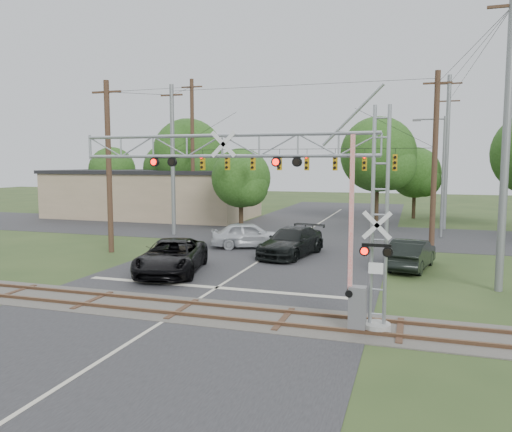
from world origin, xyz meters
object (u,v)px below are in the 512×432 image
(traffic_signal_span, at_px, (305,161))
(sedan_silver, at_px, (249,235))
(commercial_building, at_px, (153,193))
(crossing_gantry, at_px, (279,192))
(car_dark, at_px, (291,242))
(streetlight, at_px, (441,170))
(pickup_black, at_px, (172,257))

(traffic_signal_span, xyz_separation_m, sedan_silver, (-2.87, -3.91, -4.87))
(sedan_silver, xyz_separation_m, commercial_building, (-15.42, 14.90, 1.57))
(traffic_signal_span, height_order, sedan_silver, traffic_signal_span)
(crossing_gantry, bearing_deg, car_dark, 101.66)
(streetlight, bearing_deg, crossing_gantry, -104.97)
(streetlight, bearing_deg, sedan_silver, -144.27)
(car_dark, bearing_deg, pickup_black, -114.96)
(car_dark, relative_size, commercial_building, 0.29)
(traffic_signal_span, xyz_separation_m, pickup_black, (-4.19, -12.34, -4.86))
(commercial_building, relative_size, streetlight, 2.30)
(crossing_gantry, distance_m, sedan_silver, 16.07)
(pickup_black, relative_size, streetlight, 0.69)
(crossing_gantry, relative_size, commercial_building, 0.55)
(sedan_silver, bearing_deg, car_dark, -142.36)
(sedan_silver, bearing_deg, crossing_gantry, -179.21)
(car_dark, bearing_deg, crossing_gantry, -67.22)
(sedan_silver, height_order, streetlight, streetlight)
(sedan_silver, bearing_deg, streetlight, -75.77)
(car_dark, xyz_separation_m, sedan_silver, (-3.36, 2.01, -0.00))
(car_dark, bearing_deg, streetlight, 61.88)
(pickup_black, bearing_deg, traffic_signal_span, 57.48)
(crossing_gantry, bearing_deg, commercial_building, 126.02)
(crossing_gantry, distance_m, streetlight, 24.00)
(crossing_gantry, distance_m, car_dark, 13.26)
(commercial_building, bearing_deg, car_dark, -41.76)
(car_dark, bearing_deg, traffic_signal_span, 105.91)
(sedan_silver, relative_size, commercial_building, 0.24)
(car_dark, height_order, sedan_silver, car_dark)
(pickup_black, bearing_deg, commercial_building, 107.36)
(commercial_building, bearing_deg, traffic_signal_span, -30.78)
(traffic_signal_span, bearing_deg, car_dark, -85.22)
(car_dark, height_order, commercial_building, commercial_building)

